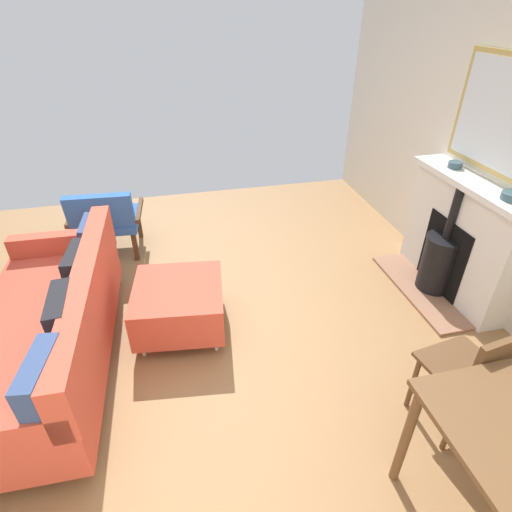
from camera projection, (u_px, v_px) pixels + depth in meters
The scene contains 8 objects.
ground_plane at pixel (191, 332), 3.23m from camera, with size 5.02×5.39×0.01m, color olive.
fireplace at pixel (455, 243), 3.46m from camera, with size 0.56×1.28×1.03m.
mirror_over_mantel at pixel (509, 118), 2.92m from camera, with size 0.04×1.07×0.84m.
mantel_bowl_near at pixel (455, 164), 3.39m from camera, with size 0.12×0.12×0.05m.
sofa at pixel (52, 328), 2.76m from camera, with size 0.91×1.96×0.78m.
ottoman at pixel (179, 304), 3.13m from camera, with size 0.75×0.75×0.41m.
armchair_accent at pixel (106, 218), 3.97m from camera, with size 0.71×0.63×0.74m.
dining_chair_near_fireplace at pixel (476, 372), 2.23m from camera, with size 0.46×0.46×0.83m.
Camera 1 is at (0.03, 2.44, 2.25)m, focal length 28.41 mm.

